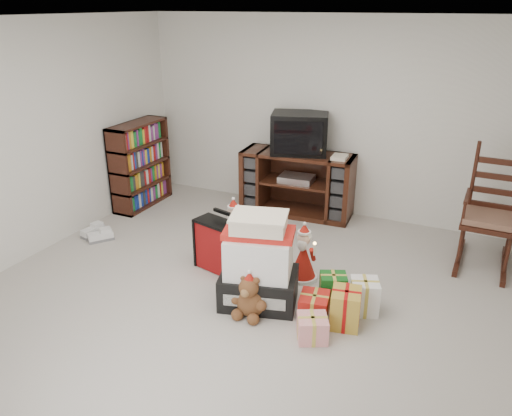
{
  "coord_description": "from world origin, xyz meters",
  "views": [
    {
      "loc": [
        1.85,
        -3.6,
        2.61
      ],
      "look_at": [
        -0.11,
        0.6,
        0.7
      ],
      "focal_mm": 35.0,
      "sensor_mm": 36.0,
      "label": 1
    }
  ],
  "objects": [
    {
      "name": "room",
      "position": [
        0.0,
        0.0,
        1.25
      ],
      "size": [
        5.01,
        5.01,
        2.51
      ],
      "color": "#B8B1A9",
      "rests_on": "ground"
    },
    {
      "name": "tv_stand",
      "position": [
        -0.27,
        2.21,
        0.42
      ],
      "size": [
        1.48,
        0.61,
        0.83
      ],
      "rotation": [
        0.0,
        0.0,
        0.06
      ],
      "color": "#401C12",
      "rests_on": "floor"
    },
    {
      "name": "bookshelf",
      "position": [
        -2.31,
        1.6,
        0.55
      ],
      "size": [
        0.31,
        0.94,
        1.15
      ],
      "color": "#3C1810",
      "rests_on": "floor"
    },
    {
      "name": "rocking_chair",
      "position": [
        2.04,
        1.79,
        0.45
      ],
      "size": [
        0.55,
        0.89,
        1.33
      ],
      "rotation": [
        0.0,
        0.0,
        -0.02
      ],
      "color": "#3C1810",
      "rests_on": "floor"
    },
    {
      "name": "gift_pile",
      "position": [
        0.18,
        0.04,
        0.38
      ],
      "size": [
        0.8,
        0.67,
        0.87
      ],
      "rotation": [
        0.0,
        0.0,
        0.27
      ],
      "color": "black",
      "rests_on": "floor"
    },
    {
      "name": "red_suitcase",
      "position": [
        -0.49,
        0.43,
        0.28
      ],
      "size": [
        0.46,
        0.32,
        0.64
      ],
      "rotation": [
        0.0,
        0.0,
        -0.25
      ],
      "color": "maroon",
      "rests_on": "floor"
    },
    {
      "name": "stocking",
      "position": [
        0.08,
        0.14,
        0.3
      ],
      "size": [
        0.29,
        0.13,
        0.6
      ],
      "primitive_type": null,
      "rotation": [
        0.0,
        0.0,
        -0.05
      ],
      "color": "#0B6516",
      "rests_on": "floor"
    },
    {
      "name": "teddy_bear",
      "position": [
        0.2,
        -0.19,
        0.18
      ],
      "size": [
        0.27,
        0.24,
        0.4
      ],
      "color": "brown",
      "rests_on": "floor"
    },
    {
      "name": "santa_figurine",
      "position": [
        0.41,
        0.62,
        0.24
      ],
      "size": [
        0.3,
        0.29,
        0.62
      ],
      "color": "#A71B12",
      "rests_on": "floor"
    },
    {
      "name": "mrs_claus_figurine",
      "position": [
        -0.52,
        0.88,
        0.24
      ],
      "size": [
        0.31,
        0.29,
        0.63
      ],
      "color": "#A71B12",
      "rests_on": "floor"
    },
    {
      "name": "sneaker_pair",
      "position": [
        -2.15,
        0.47,
        0.05
      ],
      "size": [
        0.42,
        0.31,
        0.1
      ],
      "rotation": [
        0.0,
        0.0,
        -0.37
      ],
      "color": "white",
      "rests_on": "floor"
    },
    {
      "name": "gift_cluster",
      "position": [
        0.85,
        0.11,
        0.13
      ],
      "size": [
        0.77,
        0.87,
        0.26
      ],
      "color": "red",
      "rests_on": "floor"
    },
    {
      "name": "crt_television",
      "position": [
        -0.27,
        2.23,
        1.08
      ],
      "size": [
        0.81,
        0.69,
        0.51
      ],
      "rotation": [
        0.0,
        0.0,
        0.3
      ],
      "color": "black",
      "rests_on": "tv_stand"
    }
  ]
}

